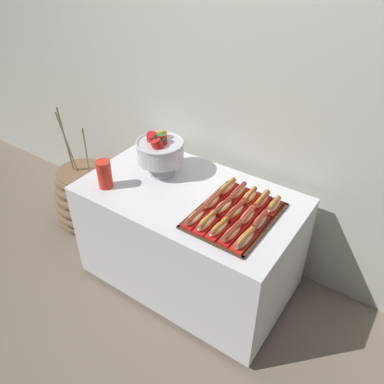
{
  "coord_description": "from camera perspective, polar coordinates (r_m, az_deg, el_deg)",
  "views": [
    {
      "loc": [
        1.08,
        -1.55,
        2.11
      ],
      "look_at": [
        0.02,
        0.0,
        0.76
      ],
      "focal_mm": 36.86,
      "sensor_mm": 36.0,
      "label": 1
    }
  ],
  "objects": [
    {
      "name": "hot_dog_8",
      "position": [
        2.13,
        7.98,
        -3.54
      ],
      "size": [
        0.07,
        0.16,
        0.06
      ],
      "color": "red",
      "rests_on": "serving_tray"
    },
    {
      "name": "hot_dog_0",
      "position": [
        2.1,
        0.43,
        -3.73
      ],
      "size": [
        0.07,
        0.17,
        0.06
      ],
      "color": "red",
      "rests_on": "serving_tray"
    },
    {
      "name": "punch_bowl",
      "position": [
        2.45,
        -4.62,
        6.03
      ],
      "size": [
        0.3,
        0.3,
        0.27
      ],
      "color": "silver",
      "rests_on": "buffet_table"
    },
    {
      "name": "floor_vase",
      "position": [
        3.28,
        -15.07,
        -0.62
      ],
      "size": [
        0.52,
        0.52,
        1.02
      ],
      "color": "brown",
      "rests_on": "ground_plane"
    },
    {
      "name": "back_wall",
      "position": [
        2.47,
        6.79,
        16.38
      ],
      "size": [
        6.0,
        0.1,
        2.6
      ],
      "primitive_type": "cube",
      "color": "beige",
      "rests_on": "ground_plane"
    },
    {
      "name": "hot_dog_11",
      "position": [
        2.3,
        6.67,
        0.0
      ],
      "size": [
        0.06,
        0.17,
        0.06
      ],
      "color": "red",
      "rests_on": "serving_tray"
    },
    {
      "name": "hot_dog_7",
      "position": [
        2.15,
        6.23,
        -2.85
      ],
      "size": [
        0.07,
        0.18,
        0.06
      ],
      "color": "red",
      "rests_on": "serving_tray"
    },
    {
      "name": "hot_dog_10",
      "position": [
        2.32,
        5.07,
        0.59
      ],
      "size": [
        0.07,
        0.18,
        0.06
      ],
      "color": "#B21414",
      "rests_on": "serving_tray"
    },
    {
      "name": "cup_stack",
      "position": [
        2.4,
        -12.55,
        2.52
      ],
      "size": [
        0.09,
        0.09,
        0.18
      ],
      "color": "red",
      "rests_on": "buffet_table"
    },
    {
      "name": "buffet_table",
      "position": [
        2.55,
        -0.33,
        -6.58
      ],
      "size": [
        1.32,
        0.76,
        0.74
      ],
      "color": "silver",
      "rests_on": "ground_plane"
    },
    {
      "name": "hot_dog_2",
      "position": [
        2.04,
        3.9,
        -5.26
      ],
      "size": [
        0.07,
        0.18,
        0.06
      ],
      "color": "red",
      "rests_on": "serving_tray"
    },
    {
      "name": "ground_plane",
      "position": [
        2.83,
        -0.3,
        -12.41
      ],
      "size": [
        10.0,
        10.0,
        0.0
      ],
      "primitive_type": "plane",
      "color": "#7A6B5B"
    },
    {
      "name": "hot_dog_3",
      "position": [
        2.01,
        5.73,
        -5.97
      ],
      "size": [
        0.07,
        0.17,
        0.06
      ],
      "color": "red",
      "rests_on": "serving_tray"
    },
    {
      "name": "hot_dog_6",
      "position": [
        2.18,
        4.52,
        -2.15
      ],
      "size": [
        0.07,
        0.17,
        0.06
      ],
      "color": "#B21414",
      "rests_on": "serving_tray"
    },
    {
      "name": "serving_tray",
      "position": [
        2.17,
        6.18,
        -3.46
      ],
      "size": [
        0.41,
        0.53,
        0.01
      ],
      "color": "#472B19",
      "rests_on": "buffet_table"
    },
    {
      "name": "hot_dog_13",
      "position": [
        2.24,
        10.0,
        -1.28
      ],
      "size": [
        0.06,
        0.17,
        0.06
      ],
      "color": "red",
      "rests_on": "serving_tray"
    },
    {
      "name": "hot_dog_5",
      "position": [
        2.21,
        2.87,
        -1.4
      ],
      "size": [
        0.07,
        0.16,
        0.06
      ],
      "color": "#B21414",
      "rests_on": "serving_tray"
    },
    {
      "name": "hot_dog_12",
      "position": [
        2.27,
        8.31,
        -0.68
      ],
      "size": [
        0.07,
        0.17,
        0.06
      ],
      "color": "red",
      "rests_on": "serving_tray"
    },
    {
      "name": "hot_dog_4",
      "position": [
        1.99,
        7.59,
        -6.84
      ],
      "size": [
        0.07,
        0.18,
        0.06
      ],
      "color": "red",
      "rests_on": "serving_tray"
    },
    {
      "name": "hot_dog_1",
      "position": [
        2.07,
        2.14,
        -4.4
      ],
      "size": [
        0.07,
        0.18,
        0.06
      ],
      "color": "red",
      "rests_on": "serving_tray"
    },
    {
      "name": "hot_dog_9",
      "position": [
        2.1,
        9.78,
        -4.23
      ],
      "size": [
        0.06,
        0.16,
        0.06
      ],
      "color": "red",
      "rests_on": "serving_tray"
    },
    {
      "name": "hot_dog_14",
      "position": [
        2.22,
        11.71,
        -1.96
      ],
      "size": [
        0.06,
        0.16,
        0.06
      ],
      "color": "red",
      "rests_on": "serving_tray"
    }
  ]
}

